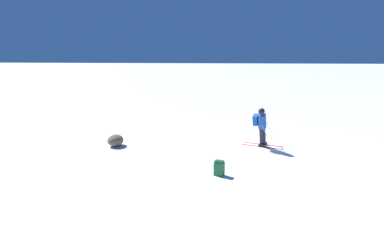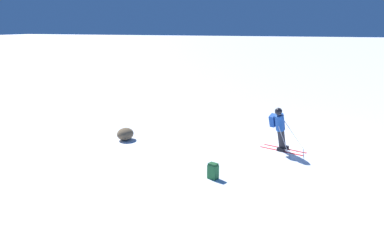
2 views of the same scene
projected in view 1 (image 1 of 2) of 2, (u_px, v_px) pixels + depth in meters
The scene contains 4 objects.
ground_plane at pixel (260, 138), 14.09m from camera, with size 300.00×300.00×0.00m, color white.
skier at pixel (261, 125), 12.38m from camera, with size 1.27×1.78×1.79m.
spare_backpack at pixel (219, 168), 9.65m from camera, with size 0.31×0.36×0.50m.
exposed_boulder_0 at pixel (115, 140), 12.81m from camera, with size 0.77×0.65×0.50m, color brown.
Camera 1 is at (-13.90, 1.44, 3.78)m, focal length 28.00 mm.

